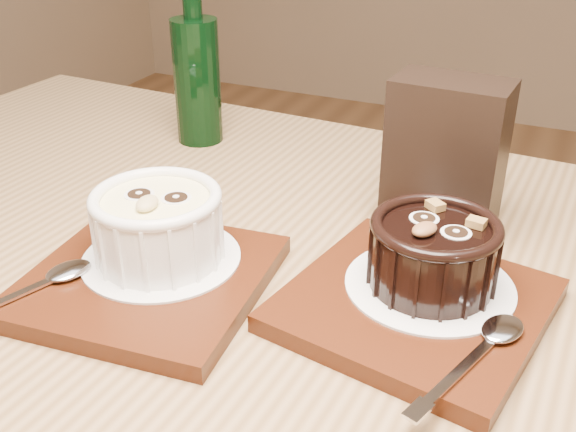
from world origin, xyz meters
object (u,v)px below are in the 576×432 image
(condiment_stand, at_px, (445,156))
(green_bottle, at_px, (197,76))
(tray_left, at_px, (148,280))
(ramekin_white, at_px, (158,222))
(table, at_px, (271,398))
(tray_right, at_px, (414,305))
(ramekin_dark, at_px, (434,250))

(condiment_stand, height_order, green_bottle, green_bottle)
(tray_left, xyz_separation_m, ramekin_white, (-0.00, 0.02, 0.04))
(table, distance_m, tray_right, 0.15)
(tray_left, xyz_separation_m, condiment_stand, (0.19, 0.20, 0.06))
(table, height_order, tray_left, tray_left)
(condiment_stand, bearing_deg, ramekin_dark, -80.03)
(table, xyz_separation_m, ramekin_dark, (0.11, 0.06, 0.14))
(table, height_order, green_bottle, green_bottle)
(tray_right, xyz_separation_m, green_bottle, (-0.33, 0.24, 0.07))
(tray_left, distance_m, ramekin_dark, 0.23)
(table, relative_size, tray_left, 6.88)
(tray_left, xyz_separation_m, ramekin_dark, (0.21, 0.07, 0.04))
(tray_left, distance_m, condiment_stand, 0.28)
(ramekin_dark, relative_size, condiment_stand, 0.70)
(ramekin_white, relative_size, condiment_stand, 0.75)
(ramekin_white, relative_size, tray_right, 0.58)
(ramekin_white, height_order, condiment_stand, condiment_stand)
(tray_right, bearing_deg, ramekin_dark, 71.59)
(ramekin_white, relative_size, green_bottle, 0.51)
(ramekin_white, height_order, ramekin_dark, ramekin_white)
(ramekin_white, distance_m, ramekin_dark, 0.22)
(ramekin_dark, height_order, green_bottle, green_bottle)
(tray_left, height_order, green_bottle, green_bottle)
(table, height_order, ramekin_dark, ramekin_dark)
(table, relative_size, ramekin_white, 11.83)
(ramekin_dark, xyz_separation_m, green_bottle, (-0.34, 0.22, 0.03))
(table, distance_m, condiment_stand, 0.26)
(table, height_order, condiment_stand, condiment_stand)
(table, height_order, ramekin_white, ramekin_white)
(tray_left, bearing_deg, green_bottle, 113.44)
(tray_left, height_order, condiment_stand, condiment_stand)
(ramekin_dark, height_order, condiment_stand, condiment_stand)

